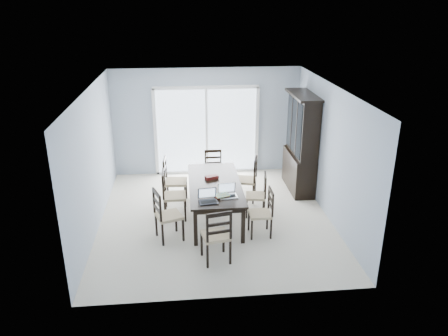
{
  "coord_description": "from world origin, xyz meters",
  "views": [
    {
      "loc": [
        -0.59,
        -7.75,
        4.1
      ],
      "look_at": [
        0.18,
        0.0,
        1.06
      ],
      "focal_mm": 35.0,
      "sensor_mm": 36.0,
      "label": 1
    }
  ],
  "objects_px": {
    "china_hutch": "(301,144)",
    "chair_right_near": "(265,208)",
    "chair_left_mid": "(169,190)",
    "chair_end_far": "(213,166)",
    "chair_right_far": "(250,175)",
    "laptop_dark": "(208,199)",
    "dining_table": "(215,187)",
    "laptop_silver": "(228,194)",
    "chair_left_near": "(163,210)",
    "chair_end_near": "(217,231)",
    "chair_left_far": "(171,175)",
    "game_box": "(212,177)",
    "hot_tub": "(194,143)",
    "cell_phone": "(216,203)",
    "chair_right_mid": "(260,190)"
  },
  "relations": [
    {
      "from": "laptop_dark",
      "to": "laptop_silver",
      "type": "height_order",
      "value": "laptop_dark"
    },
    {
      "from": "dining_table",
      "to": "laptop_silver",
      "type": "distance_m",
      "value": 0.68
    },
    {
      "from": "chair_left_mid",
      "to": "laptop_dark",
      "type": "xyz_separation_m",
      "value": [
        0.71,
        -0.93,
        0.2
      ]
    },
    {
      "from": "hot_tub",
      "to": "chair_right_near",
      "type": "bearing_deg",
      "value": -74.73
    },
    {
      "from": "chair_left_near",
      "to": "game_box",
      "type": "bearing_deg",
      "value": 116.75
    },
    {
      "from": "chair_right_mid",
      "to": "chair_end_far",
      "type": "relative_size",
      "value": 0.97
    },
    {
      "from": "china_hutch",
      "to": "chair_end_far",
      "type": "height_order",
      "value": "china_hutch"
    },
    {
      "from": "chair_right_near",
      "to": "chair_end_far",
      "type": "bearing_deg",
      "value": 19.09
    },
    {
      "from": "china_hutch",
      "to": "chair_right_far",
      "type": "xyz_separation_m",
      "value": [
        -1.21,
        -0.49,
        -0.48
      ]
    },
    {
      "from": "chair_end_near",
      "to": "game_box",
      "type": "bearing_deg",
      "value": 77.35
    },
    {
      "from": "chair_right_far",
      "to": "chair_right_mid",
      "type": "bearing_deg",
      "value": -157.42
    },
    {
      "from": "cell_phone",
      "to": "chair_end_near",
      "type": "bearing_deg",
      "value": -98.35
    },
    {
      "from": "dining_table",
      "to": "chair_left_far",
      "type": "xyz_separation_m",
      "value": [
        -0.87,
        0.79,
        -0.05
      ]
    },
    {
      "from": "laptop_silver",
      "to": "chair_left_far",
      "type": "bearing_deg",
      "value": 120.64
    },
    {
      "from": "chair_left_near",
      "to": "chair_end_far",
      "type": "height_order",
      "value": "chair_left_near"
    },
    {
      "from": "chair_left_mid",
      "to": "chair_left_far",
      "type": "relative_size",
      "value": 0.97
    },
    {
      "from": "game_box",
      "to": "chair_right_far",
      "type": "bearing_deg",
      "value": 31.57
    },
    {
      "from": "china_hutch",
      "to": "cell_phone",
      "type": "relative_size",
      "value": 21.44
    },
    {
      "from": "chair_left_mid",
      "to": "chair_right_far",
      "type": "height_order",
      "value": "chair_left_mid"
    },
    {
      "from": "game_box",
      "to": "chair_left_mid",
      "type": "bearing_deg",
      "value": -170.99
    },
    {
      "from": "dining_table",
      "to": "chair_right_mid",
      "type": "bearing_deg",
      "value": 2.99
    },
    {
      "from": "cell_phone",
      "to": "game_box",
      "type": "bearing_deg",
      "value": 83.58
    },
    {
      "from": "chair_left_near",
      "to": "chair_end_near",
      "type": "relative_size",
      "value": 0.99
    },
    {
      "from": "chair_right_far",
      "to": "chair_left_far",
      "type": "bearing_deg",
      "value": 104.66
    },
    {
      "from": "dining_table",
      "to": "hot_tub",
      "type": "bearing_deg",
      "value": 94.7
    },
    {
      "from": "cell_phone",
      "to": "game_box",
      "type": "distance_m",
      "value": 1.13
    },
    {
      "from": "chair_right_near",
      "to": "chair_end_near",
      "type": "xyz_separation_m",
      "value": [
        -0.95,
        -0.85,
        0.05
      ]
    },
    {
      "from": "laptop_dark",
      "to": "chair_left_near",
      "type": "bearing_deg",
      "value": 167.25
    },
    {
      "from": "chair_left_far",
      "to": "laptop_dark",
      "type": "height_order",
      "value": "chair_left_far"
    },
    {
      "from": "china_hutch",
      "to": "laptop_silver",
      "type": "bearing_deg",
      "value": -134.06
    },
    {
      "from": "laptop_dark",
      "to": "dining_table",
      "type": "bearing_deg",
      "value": 71.57
    },
    {
      "from": "chair_right_far",
      "to": "laptop_dark",
      "type": "height_order",
      "value": "chair_right_far"
    },
    {
      "from": "chair_left_mid",
      "to": "cell_phone",
      "type": "distance_m",
      "value": 1.31
    },
    {
      "from": "china_hutch",
      "to": "chair_right_near",
      "type": "relative_size",
      "value": 2.12
    },
    {
      "from": "chair_left_mid",
      "to": "chair_end_far",
      "type": "height_order",
      "value": "chair_left_mid"
    },
    {
      "from": "chair_left_near",
      "to": "chair_left_far",
      "type": "height_order",
      "value": "chair_left_far"
    },
    {
      "from": "chair_left_far",
      "to": "laptop_dark",
      "type": "distance_m",
      "value": 1.77
    },
    {
      "from": "laptop_dark",
      "to": "game_box",
      "type": "distance_m",
      "value": 1.07
    },
    {
      "from": "chair_right_mid",
      "to": "cell_phone",
      "type": "height_order",
      "value": "chair_right_mid"
    },
    {
      "from": "laptop_silver",
      "to": "cell_phone",
      "type": "xyz_separation_m",
      "value": [
        -0.25,
        -0.26,
        -0.05
      ]
    },
    {
      "from": "chair_right_near",
      "to": "game_box",
      "type": "height_order",
      "value": "chair_right_near"
    },
    {
      "from": "dining_table",
      "to": "game_box",
      "type": "distance_m",
      "value": 0.26
    },
    {
      "from": "china_hutch",
      "to": "chair_left_mid",
      "type": "height_order",
      "value": "china_hutch"
    },
    {
      "from": "chair_left_mid",
      "to": "laptop_silver",
      "type": "relative_size",
      "value": 3.27
    },
    {
      "from": "dining_table",
      "to": "chair_end_near",
      "type": "relative_size",
      "value": 1.93
    },
    {
      "from": "dining_table",
      "to": "china_hutch",
      "type": "bearing_deg",
      "value": 31.71
    },
    {
      "from": "chair_right_near",
      "to": "laptop_dark",
      "type": "height_order",
      "value": "chair_right_near"
    },
    {
      "from": "laptop_silver",
      "to": "cell_phone",
      "type": "height_order",
      "value": "laptop_silver"
    },
    {
      "from": "laptop_dark",
      "to": "china_hutch",
      "type": "bearing_deg",
      "value": 36.92
    },
    {
      "from": "cell_phone",
      "to": "dining_table",
      "type": "bearing_deg",
      "value": 80.77
    }
  ]
}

